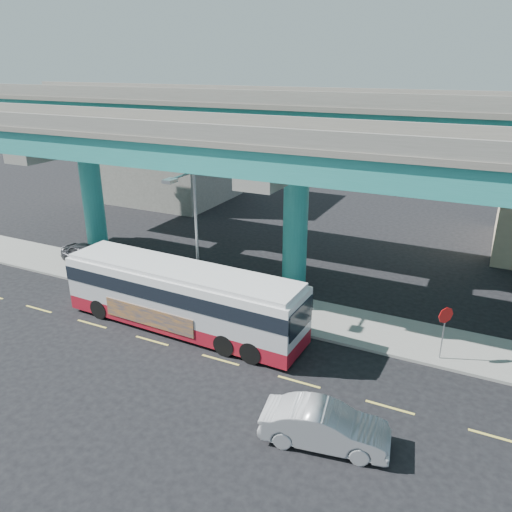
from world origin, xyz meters
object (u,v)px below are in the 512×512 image
at_px(parked_car, 87,255).
at_px(street_lamp, 190,222).
at_px(sedan, 325,426).
at_px(transit_bus, 182,295).
at_px(stop_sign, 445,322).

height_order(parked_car, street_lamp, street_lamp).
bearing_deg(sedan, transit_bus, 52.86).
height_order(sedan, street_lamp, street_lamp).
distance_m(transit_bus, parked_car, 11.46).
height_order(street_lamp, stop_sign, street_lamp).
bearing_deg(street_lamp, transit_bus, -74.47).
relative_size(sedan, street_lamp, 0.62).
xyz_separation_m(transit_bus, sedan, (9.54, -5.01, -1.12)).
relative_size(transit_bus, stop_sign, 5.04).
bearing_deg(sedan, stop_sign, -31.79).
bearing_deg(stop_sign, parked_car, 152.13).
distance_m(parked_car, street_lamp, 11.27).
distance_m(parked_car, stop_sign, 23.38).
relative_size(parked_car, stop_sign, 1.70).
height_order(parked_car, stop_sign, stop_sign).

